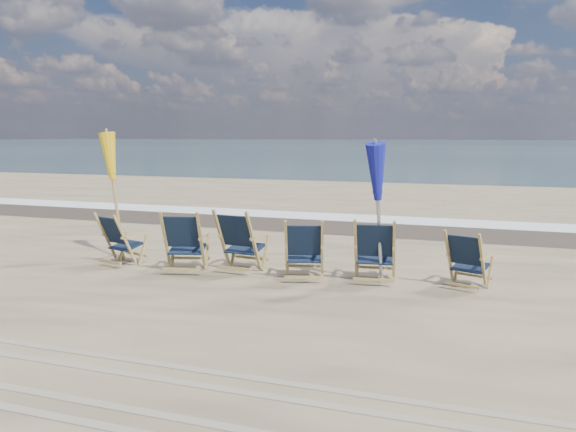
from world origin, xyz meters
name	(u,v)px	position (x,y,z in m)	size (l,w,h in m)	color
ocean	(466,145)	(0.00, 128.00, 0.00)	(400.00, 400.00, 0.00)	#38565E
surf_foam	(359,218)	(0.00, 8.30, 0.00)	(200.00, 1.40, 0.01)	silver
wet_sand_strip	(347,226)	(0.00, 6.80, 0.00)	(200.00, 2.60, 0.00)	#42362A
tire_tracks	(111,388)	(0.00, -2.80, 0.01)	(80.00, 1.30, 0.01)	gray
beach_chair_0	(125,241)	(-2.63, 1.21, 0.48)	(0.61, 0.69, 0.96)	black
beach_chair_1	(201,242)	(-1.19, 1.26, 0.54)	(0.69, 0.77, 1.07)	black
beach_chair_2	(253,243)	(-0.36, 1.48, 0.54)	(0.69, 0.78, 1.08)	black
beach_chair_3	(322,251)	(0.83, 1.41, 0.50)	(0.64, 0.72, 1.00)	black
beach_chair_4	(394,252)	(1.92, 1.58, 0.52)	(0.66, 0.75, 1.04)	black
beach_chair_5	(482,262)	(3.19, 1.59, 0.45)	(0.58, 0.65, 0.91)	black
umbrella_yellow	(114,163)	(-3.19, 1.78, 1.79)	(0.30, 0.30, 2.32)	#A08447
umbrella_blue	(380,177)	(1.69, 1.48, 1.66)	(0.30, 0.30, 2.19)	#A5A5AD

